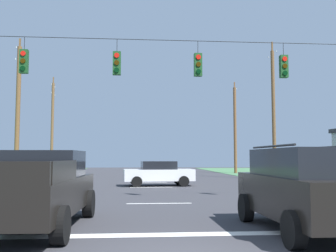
{
  "coord_description": "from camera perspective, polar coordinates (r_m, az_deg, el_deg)",
  "views": [
    {
      "loc": [
        -0.87,
        -6.59,
        1.78
      ],
      "look_at": [
        0.29,
        7.83,
        2.94
      ],
      "focal_mm": 41.37,
      "sensor_mm": 36.0,
      "label": 1
    }
  ],
  "objects": [
    {
      "name": "distant_car_crossing_white",
      "position": [
        24.2,
        -1.4,
        -6.93
      ],
      "size": [
        4.42,
        2.27,
        1.52
      ],
      "color": "silver",
      "rests_on": "ground"
    },
    {
      "name": "lane_dash_3",
      "position": [
        38.57,
        -3.35,
        -7.22
      ],
      "size": [
        2.5,
        0.15,
        0.01
      ],
      "primitive_type": "cube",
      "rotation": [
        0.0,
        0.0,
        1.57
      ],
      "color": "white",
      "rests_on": "ground"
    },
    {
      "name": "pickup_truck",
      "position": [
        10.4,
        -18.57,
        -8.84
      ],
      "size": [
        2.43,
        5.46,
        1.95
      ],
      "color": "black",
      "rests_on": "ground"
    },
    {
      "name": "overhead_signal_span",
      "position": [
        15.72,
        -1.34,
        3.39
      ],
      "size": [
        18.81,
        0.31,
        7.09
      ],
      "color": "brown",
      "rests_on": "ground"
    },
    {
      "name": "lane_dash_1",
      "position": [
        23.05,
        -2.47,
        -9.01
      ],
      "size": [
        2.5,
        0.15,
        0.01
      ],
      "primitive_type": "cube",
      "rotation": [
        0.0,
        0.0,
        1.57
      ],
      "color": "white",
      "rests_on": "ground"
    },
    {
      "name": "lane_dash_2",
      "position": [
        27.27,
        -2.81,
        -8.32
      ],
      "size": [
        2.5,
        0.15,
        0.01
      ],
      "primitive_type": "cube",
      "rotation": [
        0.0,
        0.0,
        1.57
      ],
      "color": "white",
      "rests_on": "ground"
    },
    {
      "name": "utility_pole_far_left",
      "position": [
        42.95,
        -16.68,
        0.09
      ],
      "size": [
        0.3,
        1.81,
        10.36
      ],
      "color": "brown",
      "rests_on": "ground"
    },
    {
      "name": "stop_bar_stripe",
      "position": [
        9.23,
        0.93,
        -15.68
      ],
      "size": [
        16.06,
        0.45,
        0.01
      ],
      "primitive_type": "cube",
      "color": "white",
      "rests_on": "ground"
    },
    {
      "name": "suv_black",
      "position": [
        9.86,
        19.6,
        -8.51
      ],
      "size": [
        2.22,
        4.81,
        2.05
      ],
      "color": "black",
      "rests_on": "ground"
    },
    {
      "name": "lane_dash_4",
      "position": [
        43.03,
        -3.48,
        -6.95
      ],
      "size": [
        2.5,
        0.15,
        0.01
      ],
      "primitive_type": "cube",
      "rotation": [
        0.0,
        0.0,
        1.57
      ],
      "color": "white",
      "rests_on": "ground"
    },
    {
      "name": "utility_pole_far_right",
      "position": [
        43.35,
        9.85,
        -0.41
      ],
      "size": [
        0.32,
        1.69,
        10.12
      ],
      "color": "brown",
      "rests_on": "ground"
    },
    {
      "name": "utility_pole_mid_right",
      "position": [
        32.62,
        15.29,
        2.01
      ],
      "size": [
        0.29,
        1.95,
        11.27
      ],
      "color": "brown",
      "rests_on": "ground"
    },
    {
      "name": "lane_dash_0",
      "position": [
        15.15,
        -1.31,
        -11.32
      ],
      "size": [
        2.5,
        0.15,
        0.01
      ],
      "primitive_type": "cube",
      "rotation": [
        0.0,
        0.0,
        1.57
      ],
      "color": "white",
      "rests_on": "ground"
    },
    {
      "name": "utility_pole_mid_left",
      "position": [
        31.06,
        -21.25,
        2.22
      ],
      "size": [
        0.34,
        1.94,
        10.76
      ],
      "color": "brown",
      "rests_on": "ground"
    }
  ]
}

